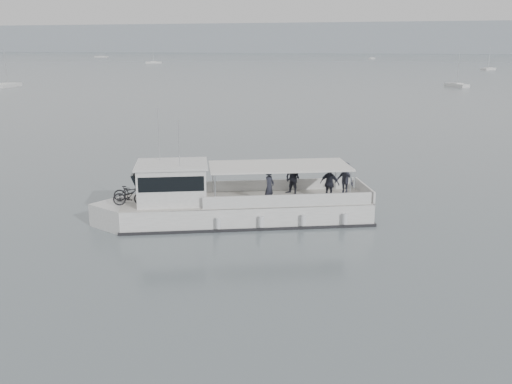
# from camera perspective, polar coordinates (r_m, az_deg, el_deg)

# --- Properties ---
(ground) EXTENTS (1400.00, 1400.00, 0.00)m
(ground) POSITION_cam_1_polar(r_m,az_deg,el_deg) (31.44, 5.92, -2.10)
(ground) COLOR #515B60
(ground) RESTS_ON ground
(headland) EXTENTS (1400.00, 90.00, 28.00)m
(headland) POSITION_cam_1_polar(r_m,az_deg,el_deg) (589.68, 16.53, 14.54)
(headland) COLOR #939EA8
(headland) RESTS_ON ground
(tour_boat) EXTENTS (14.03, 8.24, 6.07)m
(tour_boat) POSITION_cam_1_polar(r_m,az_deg,el_deg) (29.55, -3.37, -1.13)
(tour_boat) COLOR white
(tour_boat) RESTS_ON ground
(moored_fleet) EXTENTS (344.36, 309.46, 10.51)m
(moored_fleet) POSITION_cam_1_polar(r_m,az_deg,el_deg) (224.31, 0.20, 12.43)
(moored_fleet) COLOR white
(moored_fleet) RESTS_ON ground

